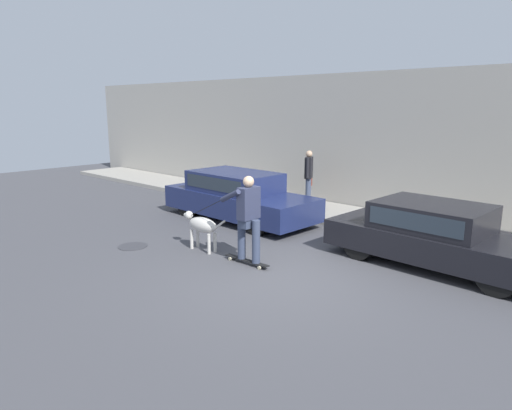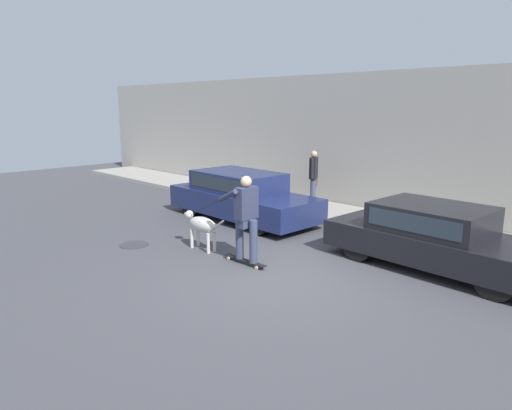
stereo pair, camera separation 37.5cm
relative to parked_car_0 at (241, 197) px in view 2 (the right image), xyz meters
name	(u,v)px [view 2 (the right image)]	position (x,y,z in m)	size (l,w,h in m)	color
ground_plane	(277,277)	(3.64, -2.51, -0.64)	(36.00, 36.00, 0.00)	#47474C
back_wall	(428,147)	(3.64, 3.33, 1.37)	(32.00, 0.30, 4.02)	#ADA89E
sidewalk_curb	(400,227)	(3.64, 2.12, -0.57)	(30.00, 2.08, 0.14)	#A39E93
parked_car_0	(241,197)	(0.00, 0.00, 0.00)	(4.57, 1.85, 1.32)	black
parked_car_1	(436,238)	(5.47, 0.00, -0.04)	(4.30, 1.83, 1.23)	black
dog	(202,225)	(1.38, -2.47, -0.09)	(1.28, 0.33, 0.81)	beige
skateboarder	(246,215)	(2.75, -2.45, 0.37)	(2.32, 0.65, 1.77)	beige
pedestrian_with_bag	(314,176)	(0.78, 2.18, 0.42)	(0.39, 0.62, 1.66)	#3D4760
manhole_cover	(134,245)	(0.04, -3.37, -0.63)	(0.64, 0.64, 0.01)	#38383D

